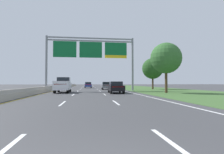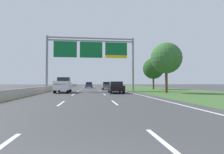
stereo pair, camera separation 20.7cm
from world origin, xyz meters
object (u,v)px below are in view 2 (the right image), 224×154
(pickup_truck_white, at_px, (63,85))
(car_black_right_lane_sedan, at_px, (116,87))
(roadside_tree_mid, at_px, (153,69))
(car_grey_right_lane_sedan, at_px, (107,86))
(overhead_sign_gantry, at_px, (91,52))
(car_blue_centre_lane_sedan, at_px, (89,85))
(roadside_tree_near, at_px, (166,58))

(pickup_truck_white, height_order, car_black_right_lane_sedan, pickup_truck_white)
(pickup_truck_white, bearing_deg, roadside_tree_mid, -59.33)
(car_grey_right_lane_sedan, xyz_separation_m, roadside_tree_mid, (9.96, -0.20, 3.61))
(overhead_sign_gantry, relative_size, car_blue_centre_lane_sedan, 3.42)
(car_black_right_lane_sedan, xyz_separation_m, car_blue_centre_lane_sedan, (-3.73, 24.65, 0.00))
(car_grey_right_lane_sedan, bearing_deg, roadside_tree_mid, -89.61)
(car_grey_right_lane_sedan, distance_m, car_blue_centre_lane_sedan, 12.13)
(car_blue_centre_lane_sedan, distance_m, roadside_tree_near, 27.58)
(car_blue_centre_lane_sedan, bearing_deg, roadside_tree_mid, -130.85)
(overhead_sign_gantry, xyz_separation_m, car_black_right_lane_sedan, (3.29, -6.84, -5.80))
(roadside_tree_near, distance_m, roadside_tree_mid, 13.67)
(overhead_sign_gantry, height_order, car_blue_centre_lane_sedan, overhead_sign_gantry)
(roadside_tree_near, bearing_deg, overhead_sign_gantry, 144.69)
(car_blue_centre_lane_sedan, height_order, roadside_tree_near, roadside_tree_near)
(overhead_sign_gantry, height_order, car_black_right_lane_sedan, overhead_sign_gantry)
(car_black_right_lane_sedan, relative_size, roadside_tree_near, 0.64)
(overhead_sign_gantry, distance_m, car_blue_centre_lane_sedan, 18.73)
(car_black_right_lane_sedan, bearing_deg, overhead_sign_gantry, 26.64)
(pickup_truck_white, xyz_separation_m, car_grey_right_lane_sedan, (7.27, 10.75, -0.26))
(car_grey_right_lane_sedan, distance_m, car_black_right_lane_sedan, 13.11)
(pickup_truck_white, relative_size, car_blue_centre_lane_sedan, 1.23)
(car_black_right_lane_sedan, bearing_deg, car_grey_right_lane_sedan, 0.99)
(car_blue_centre_lane_sedan, distance_m, roadside_tree_mid, 18.39)
(overhead_sign_gantry, distance_m, pickup_truck_white, 8.17)
(overhead_sign_gantry, distance_m, roadside_tree_mid, 14.72)
(overhead_sign_gantry, relative_size, roadside_tree_mid, 2.26)
(car_grey_right_lane_sedan, bearing_deg, car_blue_centre_lane_sedan, 19.43)
(car_grey_right_lane_sedan, relative_size, car_blue_centre_lane_sedan, 1.01)
(car_grey_right_lane_sedan, distance_m, roadside_tree_near, 15.77)
(car_black_right_lane_sedan, bearing_deg, car_blue_centre_lane_sedan, 9.55)
(roadside_tree_near, bearing_deg, car_grey_right_lane_sedan, 117.34)
(roadside_tree_near, bearing_deg, car_black_right_lane_sedan, 176.37)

